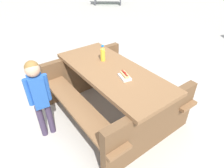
% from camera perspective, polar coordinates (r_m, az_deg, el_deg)
% --- Properties ---
extents(ground_plane, '(30.00, 30.00, 0.00)m').
position_cam_1_polar(ground_plane, '(2.97, -0.00, -8.39)').
color(ground_plane, '#B7B2A8').
rests_on(ground_plane, ground).
extents(picnic_table, '(1.98, 1.64, 0.75)m').
position_cam_1_polar(picnic_table, '(2.69, -0.00, -1.41)').
color(picnic_table, brown).
rests_on(picnic_table, ground).
extents(soda_bottle, '(0.07, 0.07, 0.23)m').
position_cam_1_polar(soda_bottle, '(2.72, -2.77, 9.05)').
color(soda_bottle, yellow).
rests_on(soda_bottle, picnic_table).
extents(hotdog_tray, '(0.21, 0.17, 0.08)m').
position_cam_1_polar(hotdog_tray, '(2.34, 3.80, 2.44)').
color(hotdog_tray, white).
rests_on(hotdog_tray, picnic_table).
extents(child_in_coat, '(0.19, 0.26, 1.09)m').
position_cam_1_polar(child_in_coat, '(2.38, -21.21, -2.11)').
color(child_in_coat, '#3F334C').
rests_on(child_in_coat, ground).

